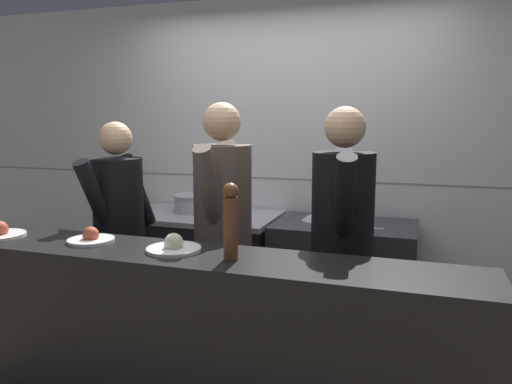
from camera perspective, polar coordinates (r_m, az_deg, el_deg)
name	(u,v)px	position (r m, az deg, el deg)	size (l,w,h in m)	color
wall_back_tiled	(290,160)	(4.10, 3.85, 3.65)	(8.00, 0.06, 2.60)	white
oven_range	(203,268)	(4.09, -6.10, -8.60)	(1.20, 0.71, 0.89)	#232326
prep_counter	(343,283)	(3.78, 9.96, -10.21)	(1.01, 0.65, 0.89)	#38383D
pass_counter	(180,348)	(2.68, -8.63, -17.22)	(2.96, 0.45, 1.00)	black
stock_pot	(193,202)	(4.07, -7.16, -1.19)	(0.33, 0.33, 0.14)	#B7BABF
mixing_bowl_steel	(319,214)	(3.75, 7.27, -2.52)	(0.27, 0.27, 0.09)	#B7BABF
chefs_knife	(348,227)	(3.52, 10.48, -3.99)	(0.41, 0.09, 0.02)	#B7BABF
plated_dish_appetiser	(91,238)	(2.81, -18.35, -5.04)	(0.25, 0.25, 0.09)	white
plated_dish_dessert	(174,247)	(2.53, -9.38, -6.18)	(0.27, 0.27, 0.10)	white
pepper_mill	(231,220)	(2.31, -2.91, -3.23)	(0.07, 0.07, 0.36)	brown
chef_head_cook	(119,231)	(3.44, -15.35, -4.31)	(0.37, 0.71, 1.62)	black
chef_sous	(223,229)	(3.08, -3.79, -4.29)	(0.37, 0.76, 1.74)	black
chef_line	(342,243)	(2.87, 9.79, -5.73)	(0.41, 0.75, 1.71)	black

